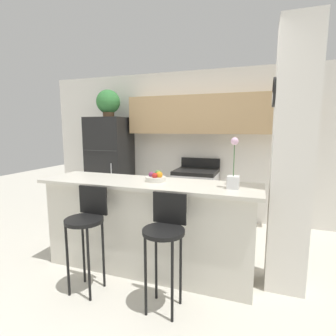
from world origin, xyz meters
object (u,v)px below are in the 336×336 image
object	(u,v)px
orchid_vase	(233,175)
fruit_bowl	(156,177)
stove_range	(196,196)
bar_stool_left	(87,222)
bar_stool_right	(165,233)
refrigerator	(110,166)
potted_plant_on_fridge	(108,102)

from	to	relation	value
orchid_vase	fruit_bowl	xyz separation A→B (m)	(-0.82, 0.08, -0.09)
stove_range	bar_stool_left	xyz separation A→B (m)	(-0.57, -2.14, 0.23)
stove_range	bar_stool_right	world-z (taller)	stove_range
refrigerator	stove_range	bearing A→B (deg)	0.35
stove_range	bar_stool_left	bearing A→B (deg)	-104.83
bar_stool_right	fruit_bowl	distance (m)	0.76
potted_plant_on_fridge	orchid_vase	size ratio (longest dim) A/B	0.99
potted_plant_on_fridge	stove_range	bearing A→B (deg)	0.35
bar_stool_left	bar_stool_right	world-z (taller)	same
bar_stool_left	fruit_bowl	distance (m)	0.84
bar_stool_right	fruit_bowl	size ratio (longest dim) A/B	4.61
refrigerator	bar_stool_left	distance (m)	2.38
refrigerator	orchid_vase	distance (m)	2.87
stove_range	bar_stool_right	size ratio (longest dim) A/B	1.05
potted_plant_on_fridge	orchid_vase	xyz separation A→B (m)	(2.36, -1.62, -0.89)
bar_stool_left	potted_plant_on_fridge	xyz separation A→B (m)	(-1.05, 2.13, 1.35)
stove_range	potted_plant_on_fridge	bearing A→B (deg)	-179.65
potted_plant_on_fridge	orchid_vase	world-z (taller)	potted_plant_on_fridge
bar_stool_left	orchid_vase	bearing A→B (deg)	21.05
refrigerator	orchid_vase	world-z (taller)	refrigerator
potted_plant_on_fridge	fruit_bowl	xyz separation A→B (m)	(1.53, -1.54, -0.98)
stove_range	fruit_bowl	xyz separation A→B (m)	(-0.08, -1.55, 0.59)
bar_stool_left	fruit_bowl	size ratio (longest dim) A/B	4.61
refrigerator	stove_range	world-z (taller)	refrigerator
stove_range	fruit_bowl	bearing A→B (deg)	-92.99
potted_plant_on_fridge	fruit_bowl	distance (m)	2.39
potted_plant_on_fridge	fruit_bowl	bearing A→B (deg)	-45.23
fruit_bowl	bar_stool_left	bearing A→B (deg)	-129.75
refrigerator	stove_range	distance (m)	1.67
orchid_vase	potted_plant_on_fridge	bearing A→B (deg)	145.45
stove_range	orchid_vase	distance (m)	1.92
orchid_vase	stove_range	bearing A→B (deg)	114.48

